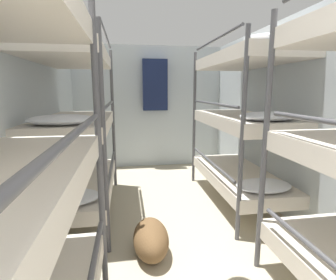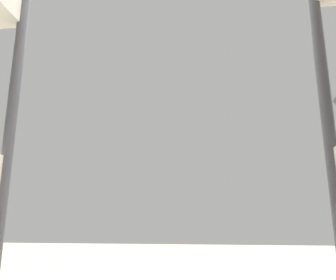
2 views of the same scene
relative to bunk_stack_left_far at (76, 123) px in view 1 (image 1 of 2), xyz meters
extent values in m
cube|color=silver|center=(-0.41, -0.79, 0.03)|extent=(0.06, 5.48, 2.22)
cube|color=silver|center=(2.35, -0.79, 0.03)|extent=(0.06, 5.48, 2.22)
cube|color=silver|center=(0.97, 1.92, 0.03)|extent=(2.82, 0.06, 2.22)
cylinder|color=#4C4C51|center=(0.36, -1.19, -0.09)|extent=(0.04, 0.04, 1.98)
cylinder|color=#4C4C51|center=(0.36, -2.04, 0.20)|extent=(0.03, 1.49, 0.03)
cylinder|color=#4C4C51|center=(1.59, -1.19, -0.09)|extent=(0.04, 0.04, 1.98)
cylinder|color=#4C4C51|center=(0.36, -0.79, -0.09)|extent=(0.04, 0.04, 1.98)
cylinder|color=#4C4C51|center=(0.36, 0.92, -0.09)|extent=(0.04, 0.04, 1.98)
cube|color=silver|center=(-0.01, 0.06, -0.74)|extent=(0.74, 1.75, 0.14)
ellipsoid|color=white|center=(-0.01, -0.57, -0.62)|extent=(0.59, 0.40, 0.09)
cylinder|color=#4C4C51|center=(0.36, 0.06, -0.53)|extent=(0.03, 1.49, 0.03)
cube|color=silver|center=(-0.01, 0.06, -0.01)|extent=(0.74, 1.75, 0.14)
ellipsoid|color=white|center=(-0.01, -0.57, 0.10)|extent=(0.59, 0.40, 0.09)
cylinder|color=#4C4C51|center=(0.36, 0.06, 0.20)|extent=(0.03, 1.49, 0.03)
cube|color=silver|center=(-0.01, 0.06, 0.72)|extent=(0.74, 1.75, 0.14)
ellipsoid|color=white|center=(-0.01, -0.57, 0.83)|extent=(0.59, 0.40, 0.09)
cylinder|color=#4C4C51|center=(0.36, 0.06, 0.93)|extent=(0.03, 1.49, 0.03)
cylinder|color=#4C4C51|center=(1.59, -0.79, -0.09)|extent=(0.04, 0.04, 1.98)
cylinder|color=#4C4C51|center=(1.59, 0.92, -0.09)|extent=(0.04, 0.04, 1.98)
cube|color=silver|center=(1.96, 0.06, -0.74)|extent=(0.74, 1.75, 0.14)
ellipsoid|color=white|center=(1.96, -0.57, -0.62)|extent=(0.59, 0.40, 0.09)
cylinder|color=#4C4C51|center=(1.59, 0.06, -0.53)|extent=(0.03, 1.49, 0.03)
cube|color=silver|center=(1.96, 0.06, -0.01)|extent=(0.74, 1.75, 0.14)
ellipsoid|color=white|center=(1.96, -0.57, 0.10)|extent=(0.59, 0.40, 0.09)
cylinder|color=#4C4C51|center=(1.59, 0.06, 0.20)|extent=(0.03, 1.49, 0.03)
cube|color=silver|center=(1.96, 0.06, 0.72)|extent=(0.74, 1.75, 0.14)
ellipsoid|color=white|center=(1.96, -0.57, 0.83)|extent=(0.59, 0.40, 0.09)
cylinder|color=#4C4C51|center=(1.59, 0.06, 0.93)|extent=(0.03, 1.49, 0.03)
ellipsoid|color=brown|center=(0.73, -0.90, -0.92)|extent=(0.31, 0.54, 0.31)
cube|color=#192347|center=(1.08, 1.77, 0.45)|extent=(0.44, 0.12, 0.90)
camera|label=1|loc=(0.55, -2.99, 0.36)|focal=28.00mm
camera|label=2|loc=(0.81, -1.70, -0.18)|focal=35.00mm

